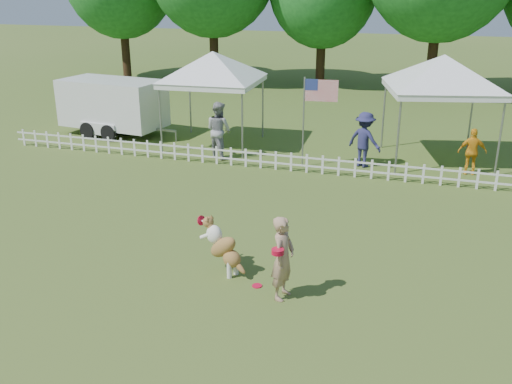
% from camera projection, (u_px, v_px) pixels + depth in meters
% --- Properties ---
extents(ground, '(120.00, 120.00, 0.00)m').
position_uv_depth(ground, '(242.00, 278.00, 11.47)').
color(ground, '#39571B').
rests_on(ground, ground).
extents(picket_fence, '(22.00, 0.08, 0.60)m').
position_uv_depth(picket_fence, '(315.00, 164.00, 17.63)').
color(picket_fence, silver).
rests_on(picket_fence, ground).
extents(handler, '(0.47, 0.64, 1.63)m').
position_uv_depth(handler, '(283.00, 258.00, 10.49)').
color(handler, tan).
rests_on(handler, ground).
extents(dog, '(1.15, 0.75, 1.13)m').
position_uv_depth(dog, '(224.00, 247.00, 11.48)').
color(dog, brown).
rests_on(dog, ground).
extents(frisbee_on_turf, '(0.25, 0.25, 0.02)m').
position_uv_depth(frisbee_on_turf, '(257.00, 286.00, 11.14)').
color(frisbee_on_turf, red).
rests_on(frisbee_on_turf, ground).
extents(canopy_tent_left, '(3.35, 3.35, 3.27)m').
position_uv_depth(canopy_tent_left, '(214.00, 100.00, 20.36)').
color(canopy_tent_left, white).
rests_on(canopy_tent_left, ground).
extents(canopy_tent_right, '(3.97, 3.97, 3.39)m').
position_uv_depth(canopy_tent_right, '(439.00, 110.00, 18.42)').
color(canopy_tent_right, white).
rests_on(canopy_tent_right, ground).
extents(cargo_trailer, '(5.12, 2.74, 2.15)m').
position_uv_depth(cargo_trailer, '(113.00, 107.00, 22.01)').
color(cargo_trailer, silver).
rests_on(cargo_trailer, ground).
extents(flag_pole, '(1.11, 0.24, 2.87)m').
position_uv_depth(flag_pole, '(303.00, 123.00, 17.90)').
color(flag_pole, gray).
rests_on(flag_pole, ground).
extents(spectator_a, '(1.14, 1.05, 1.91)m').
position_uv_depth(spectator_a, '(219.00, 130.00, 19.02)').
color(spectator_a, '#96969B').
rests_on(spectator_a, ground).
extents(spectator_b, '(1.31, 1.08, 1.77)m').
position_uv_depth(spectator_b, '(364.00, 140.00, 18.11)').
color(spectator_b, navy).
rests_on(spectator_b, ground).
extents(spectator_c, '(0.88, 0.45, 1.45)m').
position_uv_depth(spectator_c, '(472.00, 152.00, 17.40)').
color(spectator_c, orange).
rests_on(spectator_c, ground).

